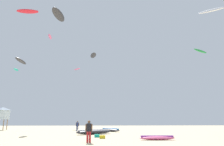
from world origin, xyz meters
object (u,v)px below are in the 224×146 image
(person_left, at_px, (77,125))
(kite_aloft_4, at_px, (93,55))
(kite_grounded_mid, at_px, (94,132))
(kite_aloft_5, at_px, (16,70))
(kite_grounded_far, at_px, (157,138))
(kite_aloft_7, at_px, (59,15))
(kite_aloft_1, at_px, (212,10))
(gear_bag, at_px, (97,136))
(kite_aloft_8, at_px, (21,61))
(kite_aloft_0, at_px, (28,11))
(kite_aloft_3, at_px, (50,37))
(lifeguard_tower, at_px, (2,113))
(cooler_box, at_px, (102,137))
(kite_grounded_near, at_px, (110,130))
(kite_aloft_9, at_px, (77,69))
(person_foreground, at_px, (89,130))
(kite_aloft_6, at_px, (200,51))

(person_left, height_order, kite_aloft_4, kite_aloft_4)
(kite_grounded_mid, distance_m, kite_aloft_5, 28.05)
(kite_grounded_far, relative_size, kite_aloft_7, 0.83)
(kite_aloft_1, bearing_deg, gear_bag, -158.43)
(kite_grounded_mid, relative_size, kite_aloft_8, 1.14)
(kite_aloft_0, distance_m, kite_aloft_3, 6.54)
(person_left, xyz_separation_m, kite_aloft_0, (-9.98, 0.05, 20.65))
(kite_aloft_1, xyz_separation_m, kite_aloft_5, (-36.68, 15.40, -6.77))
(lifeguard_tower, height_order, cooler_box, lifeguard_tower)
(kite_grounded_near, distance_m, kite_aloft_4, 20.57)
(kite_aloft_1, bearing_deg, kite_aloft_0, 169.18)
(kite_grounded_mid, bearing_deg, lifeguard_tower, 143.29)
(lifeguard_tower, xyz_separation_m, kite_aloft_4, (16.55, 5.73, 13.38))
(kite_grounded_near, relative_size, kite_aloft_9, 1.83)
(kite_aloft_1, relative_size, kite_aloft_5, 1.76)
(kite_aloft_1, distance_m, kite_aloft_5, 40.35)
(kite_grounded_near, distance_m, kite_aloft_1, 25.58)
(lifeguard_tower, relative_size, kite_aloft_8, 0.93)
(person_foreground, xyz_separation_m, person_left, (-2.92, 18.67, -0.09))
(kite_grounded_near, height_order, kite_aloft_4, kite_aloft_4)
(kite_aloft_4, relative_size, kite_aloft_7, 1.07)
(kite_aloft_8, bearing_deg, person_left, -8.49)
(kite_aloft_7, bearing_deg, person_left, 79.67)
(gear_bag, height_order, kite_aloft_5, kite_aloft_5)
(kite_aloft_3, xyz_separation_m, kite_aloft_4, (8.79, 5.46, -2.19))
(cooler_box, bearing_deg, kite_aloft_3, 118.72)
(kite_grounded_far, distance_m, kite_aloft_0, 33.14)
(kite_aloft_9, bearing_deg, kite_aloft_3, -113.63)
(person_left, height_order, kite_aloft_1, kite_aloft_1)
(cooler_box, bearing_deg, kite_grounded_mid, 98.86)
(kite_aloft_8, height_order, kite_aloft_9, kite_aloft_9)
(kite_grounded_mid, xyz_separation_m, kite_grounded_far, (6.01, -8.12, -0.11))
(kite_grounded_mid, bearing_deg, gear_bag, -84.66)
(kite_aloft_0, bearing_deg, kite_aloft_1, -10.82)
(cooler_box, distance_m, kite_aloft_0, 29.66)
(kite_grounded_near, relative_size, kite_aloft_5, 1.78)
(person_foreground, bearing_deg, kite_grounded_far, 111.77)
(kite_aloft_5, bearing_deg, kite_aloft_7, -57.03)
(cooler_box, bearing_deg, kite_aloft_4, 94.68)
(kite_grounded_mid, height_order, kite_aloft_3, kite_aloft_3)
(kite_aloft_1, xyz_separation_m, kite_aloft_9, (-24.12, 21.46, -5.02))
(kite_grounded_far, xyz_separation_m, kite_aloft_8, (-19.99, 18.23, 12.21))
(cooler_box, height_order, kite_aloft_3, kite_aloft_3)
(person_foreground, xyz_separation_m, cooler_box, (1.14, 3.78, -0.87))
(kite_aloft_3, height_order, kite_aloft_4, kite_aloft_3)
(kite_grounded_mid, distance_m, kite_aloft_3, 24.76)
(person_foreground, distance_m, kite_aloft_5, 35.10)
(kite_grounded_near, height_order, kite_aloft_6, kite_aloft_6)
(kite_aloft_7, bearing_deg, kite_aloft_3, 107.62)
(person_left, relative_size, kite_grounded_far, 0.49)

